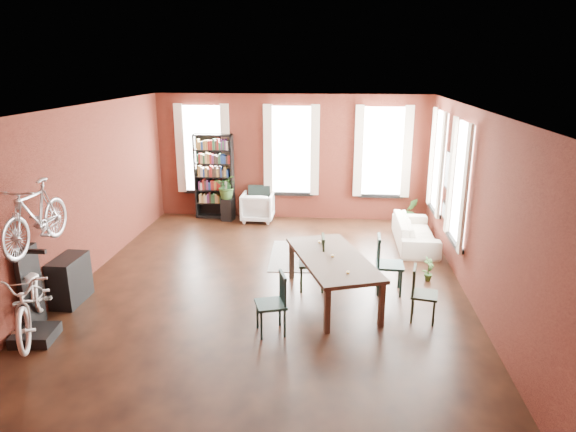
# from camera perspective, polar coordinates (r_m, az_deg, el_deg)

# --- Properties ---
(room) EXTENTS (9.00, 9.04, 3.22)m
(room) POSITION_cam_1_polar(r_m,az_deg,el_deg) (9.35, -0.23, 5.61)
(room) COLOR black
(room) RESTS_ON ground
(dining_table) EXTENTS (1.76, 2.52, 0.78)m
(dining_table) POSITION_cam_1_polar(r_m,az_deg,el_deg) (8.85, 4.92, -6.94)
(dining_table) COLOR #47362A
(dining_table) RESTS_ON ground
(dining_chair_a) EXTENTS (0.55, 0.55, 0.94)m
(dining_chair_a) POSITION_cam_1_polar(r_m,az_deg,el_deg) (7.77, -1.94, -9.75)
(dining_chair_a) COLOR #193735
(dining_chair_a) RESTS_ON ground
(dining_chair_b) EXTENTS (0.50, 0.50, 1.00)m
(dining_chair_b) POSITION_cam_1_polar(r_m,az_deg,el_deg) (9.21, 2.65, -5.22)
(dining_chair_b) COLOR #1D301C
(dining_chair_b) RESTS_ON ground
(dining_chair_c) EXTENTS (0.48, 0.48, 0.88)m
(dining_chair_c) POSITION_cam_1_polar(r_m,az_deg,el_deg) (8.41, 14.90, -8.43)
(dining_chair_c) COLOR black
(dining_chair_c) RESTS_ON ground
(dining_chair_d) EXTENTS (0.49, 0.49, 1.03)m
(dining_chair_d) POSITION_cam_1_polar(r_m,az_deg,el_deg) (9.23, 11.23, -5.34)
(dining_chair_d) COLOR #173431
(dining_chair_d) RESTS_ON ground
(bookshelf) EXTENTS (1.00, 0.32, 2.20)m
(bookshelf) POSITION_cam_1_polar(r_m,az_deg,el_deg) (13.50, -8.19, 4.36)
(bookshelf) COLOR black
(bookshelf) RESTS_ON ground
(white_armchair) EXTENTS (0.79, 0.74, 0.82)m
(white_armchair) POSITION_cam_1_polar(r_m,az_deg,el_deg) (13.24, -3.39, 1.19)
(white_armchair) COLOR silver
(white_armchair) RESTS_ON ground
(cream_sofa) EXTENTS (0.61, 2.08, 0.81)m
(cream_sofa) POSITION_cam_1_polar(r_m,az_deg,el_deg) (11.79, 13.96, -1.25)
(cream_sofa) COLOR beige
(cream_sofa) RESTS_ON ground
(striped_rug) EXTENTS (1.23, 1.89, 0.01)m
(striped_rug) POSITION_cam_1_polar(r_m,az_deg,el_deg) (10.90, 1.11, -4.43)
(striped_rug) COLOR black
(striped_rug) RESTS_ON ground
(bike_trainer) EXTENTS (0.63, 0.63, 0.16)m
(bike_trainer) POSITION_cam_1_polar(r_m,az_deg,el_deg) (8.58, -26.26, -11.79)
(bike_trainer) COLOR black
(bike_trainer) RESTS_ON ground
(bike_wall_rack) EXTENTS (0.16, 0.60, 1.30)m
(bike_wall_rack) POSITION_cam_1_polar(r_m,az_deg,el_deg) (8.76, -26.70, -7.18)
(bike_wall_rack) COLOR black
(bike_wall_rack) RESTS_ON ground
(console_table) EXTENTS (0.40, 0.80, 0.80)m
(console_table) POSITION_cam_1_polar(r_m,az_deg,el_deg) (9.50, -23.07, -6.54)
(console_table) COLOR black
(console_table) RESTS_ON ground
(plant_stand) EXTENTS (0.33, 0.33, 0.58)m
(plant_stand) POSITION_cam_1_polar(r_m,az_deg,el_deg) (13.38, -6.70, 0.72)
(plant_stand) COLOR black
(plant_stand) RESTS_ON ground
(plant_by_sofa) EXTENTS (0.51, 0.75, 0.30)m
(plant_by_sofa) POSITION_cam_1_polar(r_m,az_deg,el_deg) (13.35, 13.36, -0.26)
(plant_by_sofa) COLOR #2F6227
(plant_by_sofa) RESTS_ON ground
(plant_small) EXTENTS (0.52, 0.50, 0.17)m
(plant_small) POSITION_cam_1_polar(r_m,az_deg,el_deg) (10.01, 15.28, -6.53)
(plant_small) COLOR #335C25
(plant_small) RESTS_ON ground
(bicycle_floor) EXTENTS (1.02, 1.21, 1.96)m
(bicycle_floor) POSITION_cam_1_polar(r_m,az_deg,el_deg) (8.16, -27.05, -5.18)
(bicycle_floor) COLOR beige
(bicycle_floor) RESTS_ON bike_trainer
(bicycle_hung) EXTENTS (0.47, 1.00, 1.66)m
(bicycle_hung) POSITION_cam_1_polar(r_m,az_deg,el_deg) (8.19, -26.54, 2.23)
(bicycle_hung) COLOR #A5A8AD
(bicycle_hung) RESTS_ON bike_wall_rack
(plant_on_stand) EXTENTS (0.65, 0.71, 0.51)m
(plant_on_stand) POSITION_cam_1_polar(r_m,az_deg,el_deg) (13.25, -6.75, 3.00)
(plant_on_stand) COLOR #335F26
(plant_on_stand) RESTS_ON plant_stand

